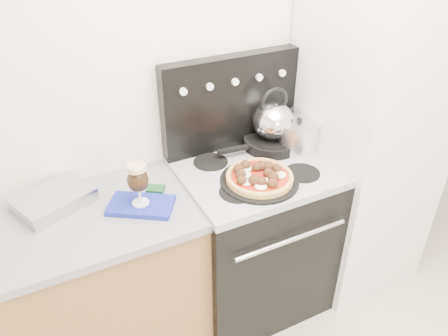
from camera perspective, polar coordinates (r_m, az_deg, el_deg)
room_shell at (r=1.44m, az=19.88°, el=-6.40°), size 3.52×3.01×2.52m
base_cabinet at (r=2.33m, az=-22.02°, el=-16.63°), size 1.45×0.60×0.86m
countertop at (r=2.03m, az=-24.59°, el=-8.12°), size 1.48×0.63×0.04m
stove_body at (r=2.51m, az=3.69°, el=-9.27°), size 0.76×0.65×0.88m
cooktop at (r=2.23m, az=4.09°, el=-0.40°), size 0.76×0.65×0.04m
backguard at (r=2.31m, az=0.88°, el=8.55°), size 0.76×0.08×0.50m
fridge at (r=2.58m, az=18.02°, el=4.09°), size 0.64×0.68×1.90m
foil_sheet at (r=2.11m, az=-21.34°, el=-3.88°), size 0.38×0.34×0.06m
oven_mitt at (r=2.00m, az=-10.78°, el=-4.82°), size 0.33×0.30×0.02m
beer_glass at (r=1.94m, az=-11.12°, el=-2.12°), size 0.12×0.12×0.20m
pizza_pan at (r=2.11m, az=4.64°, el=-1.66°), size 0.48×0.48×0.01m
pizza at (r=2.09m, az=4.68°, el=-1.00°), size 0.37×0.37×0.05m
skillet at (r=2.40m, az=6.22°, el=3.37°), size 0.33×0.33×0.05m
tea_kettle at (r=2.33m, az=6.43°, el=6.55°), size 0.22×0.22×0.24m
stock_pot at (r=2.37m, az=9.63°, el=4.06°), size 0.23×0.23×0.16m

